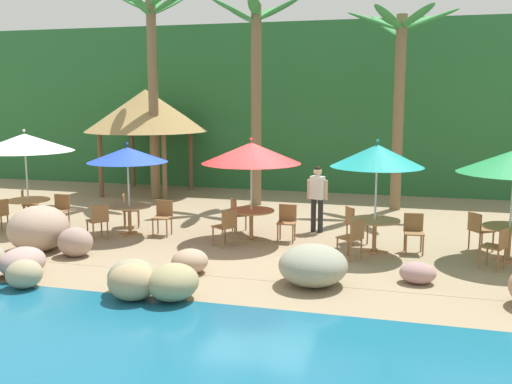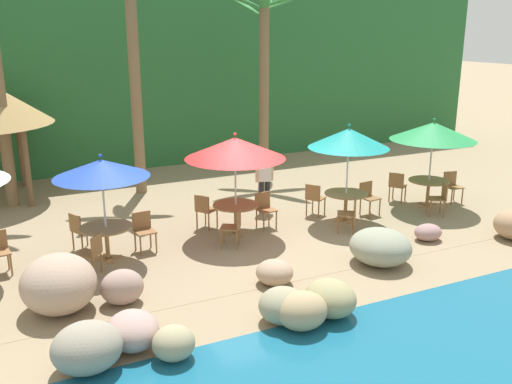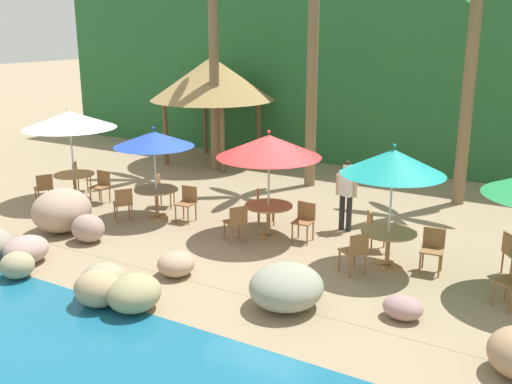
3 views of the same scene
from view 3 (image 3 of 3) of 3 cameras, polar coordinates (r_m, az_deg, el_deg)
name	(u,v)px [view 3 (image 3 of 3)]	position (r m, az deg, el deg)	size (l,w,h in m)	color
ground_plane	(273,243)	(13.19, 1.61, -4.92)	(120.00, 120.00, 0.00)	#937F60
terrace_deck	(273,242)	(13.19, 1.61, -4.91)	(18.00, 5.20, 0.01)	#937F60
foliage_backdrop	(403,77)	(20.74, 14.05, 10.75)	(28.00, 2.40, 6.00)	#286633
rock_seawall	(172,270)	(10.95, -8.11, -7.48)	(16.92, 3.45, 1.02)	tan
umbrella_white	(69,120)	(16.65, -17.64, 6.69)	(2.48, 2.48, 2.58)	silver
dining_table_white	(74,178)	(16.96, -17.19, 1.28)	(1.10, 1.10, 0.74)	#A37547
chair_white_seaward	(102,184)	(16.52, -14.73, 0.72)	(0.46, 0.47, 0.87)	olive
chair_white_inland	(79,174)	(17.81, -16.78, 1.65)	(0.59, 0.58, 0.87)	olive
chair_white_left	(44,187)	(16.70, -19.85, 0.45)	(0.57, 0.56, 0.87)	olive
umbrella_blue	(154,139)	(14.62, -9.88, 5.08)	(1.97, 1.97, 2.31)	silver
dining_table_blue	(156,194)	(14.93, -9.63, -0.16)	(1.10, 1.10, 0.74)	#A37547
chair_blue_seaward	(187,201)	(14.57, -6.67, -0.86)	(0.45, 0.46, 0.87)	olive
chair_blue_inland	(162,188)	(15.77, -9.10, 0.34)	(0.56, 0.56, 0.87)	olive
chair_blue_left	(123,202)	(14.72, -12.74, -0.98)	(0.59, 0.59, 0.87)	olive
umbrella_red	(269,146)	(13.03, 1.26, 4.47)	(2.35, 2.35, 2.46)	silver
dining_table_red	(269,210)	(13.41, 1.22, -1.79)	(1.10, 1.10, 0.74)	#A37547
chair_red_seaward	(305,219)	(13.19, 4.73, -2.60)	(0.45, 0.45, 0.87)	olive
chair_red_inland	(262,204)	(14.24, 0.61, -1.15)	(0.59, 0.59, 0.87)	olive
chair_red_left	(237,221)	(13.00, -1.90, -2.84)	(0.59, 0.58, 0.87)	olive
umbrella_teal	(393,162)	(11.60, 13.17, 2.85)	(2.02, 2.02, 2.51)	silver
dining_table_teal	(388,237)	(12.02, 12.71, -4.30)	(1.10, 1.10, 0.74)	#A37547
chair_teal_seaward	(433,247)	(12.02, 16.75, -5.11)	(0.47, 0.47, 0.87)	olive
chair_teal_inland	(374,228)	(12.82, 11.41, -3.43)	(0.58, 0.58, 0.87)	olive
chair_teal_left	(355,250)	(11.51, 9.62, -5.60)	(0.59, 0.59, 0.87)	olive
palm_tree_nearest	(213,26)	(19.30, -4.18, 15.73)	(3.21, 3.17, 6.86)	brown
palm_tree_second	(312,48)	(17.33, 5.46, 13.73)	(2.78, 2.92, 6.33)	brown
palm_tree_third	(472,52)	(16.33, 20.21, 12.60)	(3.21, 2.97, 5.97)	brown
palapa_hut	(212,79)	(20.54, -4.28, 10.88)	(4.28, 4.28, 3.65)	brown
waiter_in_white	(346,190)	(13.80, 8.76, 0.16)	(0.52, 0.30, 1.70)	#232328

